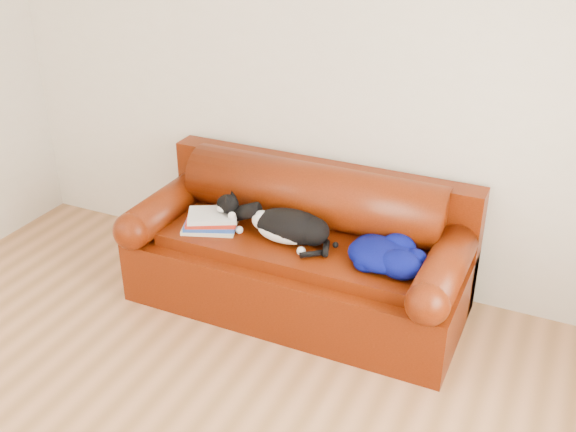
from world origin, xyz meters
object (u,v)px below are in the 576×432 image
at_px(sofa_base, 297,272).
at_px(book_stack, 212,221).
at_px(blanket, 385,254).
at_px(cat, 289,227).

height_order(sofa_base, book_stack, book_stack).
bearing_deg(blanket, sofa_base, 171.98).
bearing_deg(blanket, book_stack, -177.98).
xyz_separation_m(sofa_base, book_stack, (-0.55, -0.12, 0.31)).
bearing_deg(sofa_base, blanket, -8.02).
distance_m(book_stack, cat, 0.53).
xyz_separation_m(cat, blanket, (0.61, -0.01, -0.03)).
height_order(cat, blanket, cat).
distance_m(book_stack, blanket, 1.14).
bearing_deg(book_stack, blanket, 2.02).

